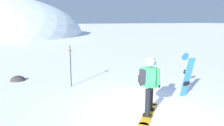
{
  "coord_description": "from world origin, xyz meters",
  "views": [
    {
      "loc": [
        -3.34,
        -5.51,
        2.77
      ],
      "look_at": [
        -0.01,
        2.74,
        1.0
      ],
      "focal_mm": 34.92,
      "sensor_mm": 36.0,
      "label": 1
    }
  ],
  "objects": [
    {
      "name": "snowboarder_main",
      "position": [
        -0.06,
        -0.24,
        0.92
      ],
      "size": [
        1.32,
        1.45,
        1.71
      ],
      "color": "orange",
      "rests_on": "ground"
    },
    {
      "name": "rock_mid",
      "position": [
        -3.75,
        5.14,
        0.0
      ],
      "size": [
        0.66,
        0.56,
        0.46
      ],
      "color": "#383333",
      "rests_on": "ground"
    },
    {
      "name": "ground_plane",
      "position": [
        0.0,
        0.0,
        0.0
      ],
      "size": [
        300.0,
        300.0,
        0.0
      ],
      "primitive_type": "plane",
      "color": "white"
    },
    {
      "name": "piste_marker_near",
      "position": [
        -1.63,
        3.32,
        1.02
      ],
      "size": [
        0.2,
        0.2,
        1.78
      ],
      "color": "black",
      "rests_on": "ground"
    },
    {
      "name": "rock_dark",
      "position": [
        4.91,
        7.36,
        0.0
      ],
      "size": [
        0.41,
        0.35,
        0.29
      ],
      "color": "#4C4742",
      "rests_on": "ground"
    },
    {
      "name": "spare_snowboard",
      "position": [
        1.96,
        0.48,
        0.82
      ],
      "size": [
        0.28,
        0.41,
        1.62
      ],
      "color": "blue",
      "rests_on": "ground"
    }
  ]
}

